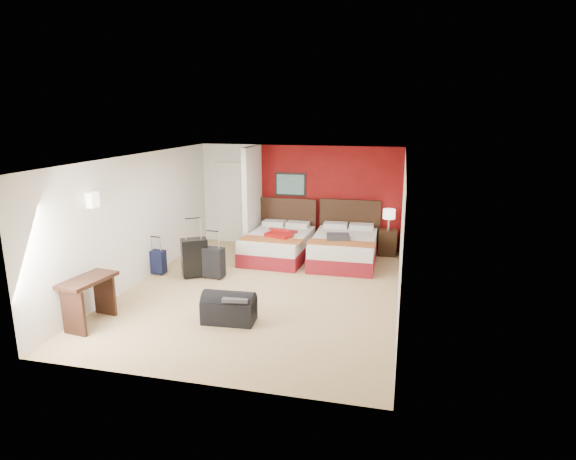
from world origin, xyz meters
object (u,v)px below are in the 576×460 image
(bed_right, at_px, (344,249))
(table_lamp, at_px, (389,220))
(desk, at_px, (90,301))
(suitcase_black, at_px, (195,259))
(bed_left, at_px, (278,246))
(suitcase_navy, at_px, (157,263))
(red_suitcase_open, at_px, (281,233))
(suitcase_charcoal, at_px, (214,264))
(duffel_bag, at_px, (229,309))
(nightstand, at_px, (388,242))

(bed_right, height_order, table_lamp, table_lamp)
(desk, bearing_deg, suitcase_black, 82.43)
(bed_left, height_order, suitcase_black, suitcase_black)
(suitcase_navy, bearing_deg, table_lamp, 32.08)
(red_suitcase_open, xyz_separation_m, suitcase_charcoal, (-1.02, -1.51, -0.32))
(red_suitcase_open, height_order, duffel_bag, red_suitcase_open)
(table_lamp, xyz_separation_m, suitcase_black, (-3.77, -2.50, -0.46))
(nightstand, height_order, suitcase_black, suitcase_black)
(bed_right, bearing_deg, suitcase_navy, -156.08)
(bed_left, xyz_separation_m, nightstand, (2.44, 0.87, 0.01))
(duffel_bag, bearing_deg, suitcase_black, 123.85)
(duffel_bag, height_order, desk, desk)
(table_lamp, bearing_deg, bed_right, -137.98)
(bed_right, bearing_deg, table_lamp, 41.26)
(red_suitcase_open, xyz_separation_m, table_lamp, (2.34, 0.97, 0.22))
(duffel_bag, bearing_deg, table_lamp, 58.51)
(bed_left, bearing_deg, desk, -113.20)
(red_suitcase_open, bearing_deg, nightstand, 40.71)
(table_lamp, bearing_deg, nightstand, 0.00)
(suitcase_black, distance_m, suitcase_navy, 0.85)
(red_suitcase_open, bearing_deg, bed_left, 153.28)
(red_suitcase_open, bearing_deg, desk, -99.30)
(duffel_bag, distance_m, desk, 2.19)
(duffel_bag, relative_size, desk, 0.90)
(suitcase_black, xyz_separation_m, suitcase_navy, (-0.83, -0.02, -0.14))
(nightstand, height_order, table_lamp, table_lamp)
(red_suitcase_open, relative_size, suitcase_charcoal, 1.27)
(suitcase_black, height_order, duffel_bag, suitcase_black)
(table_lamp, distance_m, suitcase_navy, 5.28)
(red_suitcase_open, height_order, suitcase_black, suitcase_black)
(table_lamp, bearing_deg, duffel_bag, -118.02)
(bed_left, bearing_deg, table_lamp, 22.23)
(table_lamp, relative_size, suitcase_black, 0.66)
(bed_right, distance_m, suitcase_navy, 4.04)
(table_lamp, xyz_separation_m, desk, (-4.43, -4.97, -0.46))
(bed_left, bearing_deg, bed_right, 3.85)
(bed_right, distance_m, suitcase_charcoal, 2.93)
(red_suitcase_open, height_order, suitcase_charcoal, red_suitcase_open)
(duffel_bag, xyz_separation_m, desk, (-2.10, -0.59, 0.17))
(desk, bearing_deg, nightstand, 55.77)
(bed_right, relative_size, suitcase_navy, 4.17)
(suitcase_navy, bearing_deg, nightstand, 32.08)
(bed_left, relative_size, nightstand, 3.25)
(table_lamp, relative_size, suitcase_charcoal, 0.84)
(suitcase_charcoal, height_order, desk, desk)
(bed_right, bearing_deg, bed_left, -179.59)
(suitcase_charcoal, bearing_deg, nightstand, 40.29)
(desk, bearing_deg, bed_right, 57.21)
(suitcase_black, bearing_deg, duffel_bag, -85.19)
(table_lamp, bearing_deg, suitcase_black, -146.43)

